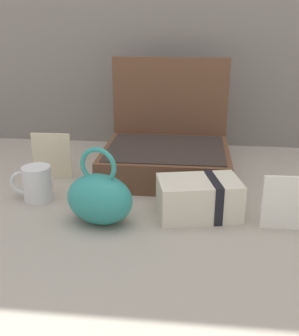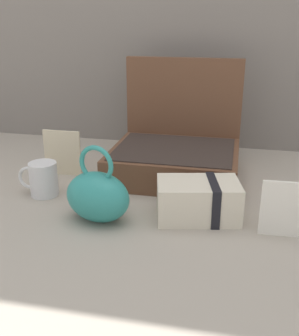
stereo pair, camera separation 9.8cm
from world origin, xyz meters
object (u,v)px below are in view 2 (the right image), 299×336
teal_pouch_handbag (98,196)px  poster_card_right (62,153)px  open_suitcase (176,150)px  info_card_left (281,209)px  coffee_mug (43,179)px  cream_toiletry_bag (199,200)px

teal_pouch_handbag → poster_card_right: size_ratio=1.35×
open_suitcase → info_card_left: bearing=-50.0°
teal_pouch_handbag → coffee_mug: teal_pouch_handbag is taller
cream_toiletry_bag → teal_pouch_handbag: bearing=-164.4°
open_suitcase → poster_card_right: size_ratio=2.70×
coffee_mug → poster_card_right: size_ratio=0.81×
teal_pouch_handbag → poster_card_right: (-0.20, 0.26, 0.01)m
open_suitcase → coffee_mug: 0.40m
cream_toiletry_bag → poster_card_right: (-0.43, 0.20, 0.02)m
teal_pouch_handbag → cream_toiletry_bag: (0.23, 0.06, -0.02)m
teal_pouch_handbag → cream_toiletry_bag: bearing=15.6°
open_suitcase → coffee_mug: open_suitcase is taller
teal_pouch_handbag → coffee_mug: 0.22m
open_suitcase → cream_toiletry_bag: (0.10, -0.29, -0.03)m
open_suitcase → poster_card_right: open_suitcase is taller
teal_pouch_handbag → coffee_mug: (-0.19, 0.11, -0.02)m
open_suitcase → cream_toiletry_bag: open_suitcase is taller
teal_pouch_handbag → coffee_mug: size_ratio=1.67×
info_card_left → coffee_mug: bearing=169.6°
open_suitcase → teal_pouch_handbag: 0.37m
open_suitcase → cream_toiletry_bag: size_ratio=1.73×
poster_card_right → open_suitcase: bearing=15.5°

